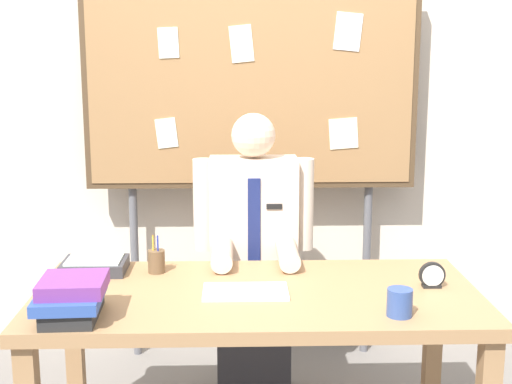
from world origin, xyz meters
name	(u,v)px	position (x,y,z in m)	size (l,w,h in m)	color
back_wall	(250,106)	(0.00, 1.28, 1.35)	(6.40, 0.08, 2.70)	beige
desk	(257,313)	(0.00, 0.00, 0.66)	(1.69, 0.80, 0.75)	#9E754C
person	(254,271)	(0.00, 0.59, 0.64)	(0.55, 0.56, 1.37)	#2D2D33
bulletin_board	(251,87)	(0.00, 1.08, 1.46)	(1.71, 0.09, 2.03)	#4C3823
book_stack	(72,297)	(-0.64, -0.25, 0.82)	(0.24, 0.31, 0.14)	#262626
open_notebook	(246,292)	(-0.05, -0.02, 0.75)	(0.32, 0.19, 0.01)	white
desk_clock	(432,276)	(0.68, 0.02, 0.79)	(0.10, 0.04, 0.10)	black
coffee_mug	(400,302)	(0.48, -0.27, 0.79)	(0.09, 0.09, 0.10)	#334C8C
pen_holder	(156,261)	(-0.41, 0.24, 0.80)	(0.07, 0.07, 0.16)	brown
paper_tray	(95,265)	(-0.67, 0.26, 0.77)	(0.26, 0.20, 0.06)	#333338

